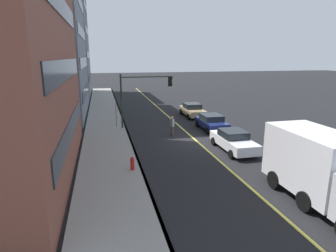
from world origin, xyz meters
TOP-DOWN VIEW (x-y plane):
  - ground at (0.00, 0.00)m, footprint 200.00×200.00m
  - sidewalk_slab at (0.00, 6.95)m, footprint 80.00×3.75m
  - curb_edge at (0.00, 5.16)m, footprint 80.00×0.16m
  - lane_stripe_center at (0.00, 0.00)m, footprint 80.00×0.16m
  - building_midblock at (14.46, 13.07)m, footprint 16.25×8.16m
  - building_glass_right at (30.49, 14.04)m, footprint 13.84×10.09m
  - car_white at (-2.73, -1.81)m, footprint 4.68×1.96m
  - car_tan at (9.35, -2.64)m, footprint 4.52×2.02m
  - car_navy at (3.24, -2.50)m, footprint 4.21×2.04m
  - truck_white at (-10.68, -2.32)m, footprint 6.61×2.60m
  - pedestrian_with_backpack at (2.04, 1.53)m, footprint 0.46×0.46m
  - traffic_light_mast at (5.20, 3.49)m, footprint 0.28×4.87m
  - street_sign_post at (6.00, 5.98)m, footprint 0.60×0.08m
  - fire_hydrant at (-5.05, 5.68)m, footprint 0.24×0.24m

SIDE VIEW (x-z plane):
  - ground at x=0.00m, z-range 0.00..0.00m
  - lane_stripe_center at x=0.00m, z-range 0.00..0.01m
  - sidewalk_slab at x=0.00m, z-range 0.00..0.15m
  - curb_edge at x=0.00m, z-range 0.00..0.15m
  - fire_hydrant at x=-5.05m, z-range 0.00..0.94m
  - car_navy at x=3.24m, z-range 0.03..1.43m
  - car_tan at x=9.35m, z-range 0.01..1.47m
  - car_white at x=-2.73m, z-range 0.01..1.47m
  - pedestrian_with_backpack at x=2.04m, z-range 0.14..1.84m
  - street_sign_post at x=6.00m, z-range 0.24..2.91m
  - truck_white at x=-10.68m, z-range 0.09..3.31m
  - traffic_light_mast at x=5.20m, z-range 1.01..6.09m
  - building_glass_right at x=30.49m, z-range 0.00..17.48m
  - building_midblock at x=14.46m, z-range 0.00..18.36m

